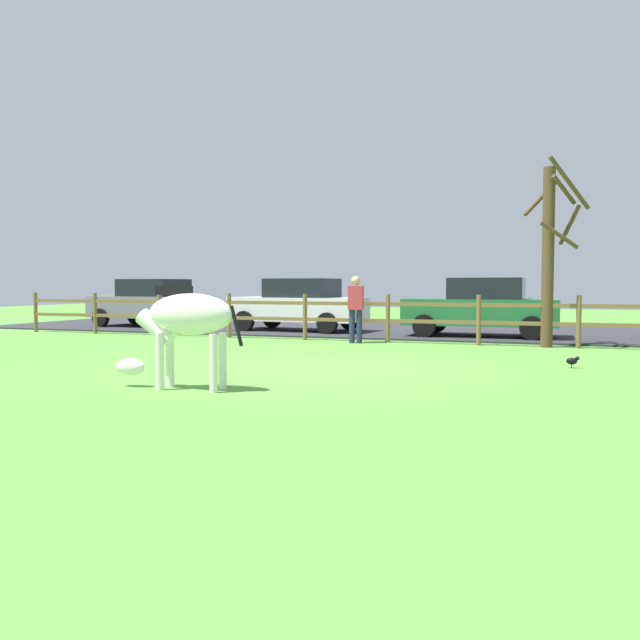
# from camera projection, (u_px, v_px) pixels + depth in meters

# --- Properties ---
(ground_plane) EXTENTS (60.00, 60.00, 0.00)m
(ground_plane) POSITION_uv_depth(u_px,v_px,m) (319.00, 366.00, 11.64)
(ground_plane) COLOR #549338
(parking_asphalt) EXTENTS (28.00, 7.40, 0.05)m
(parking_asphalt) POSITION_uv_depth(u_px,v_px,m) (423.00, 330.00, 20.37)
(parking_asphalt) COLOR #2D2D33
(parking_asphalt) RESTS_ON ground_plane
(paddock_fence) EXTENTS (22.08, 0.11, 1.19)m
(paddock_fence) POSITION_uv_depth(u_px,v_px,m) (388.00, 315.00, 16.30)
(paddock_fence) COLOR brown
(paddock_fence) RESTS_ON ground_plane
(bare_tree) EXTENTS (1.46, 1.55, 4.20)m
(bare_tree) POSITION_uv_depth(u_px,v_px,m) (550.00, 250.00, 14.96)
(bare_tree) COLOR #513A23
(bare_tree) RESTS_ON ground_plane
(zebra) EXTENTS (1.94, 0.55, 1.41)m
(zebra) POSITION_uv_depth(u_px,v_px,m) (185.00, 322.00, 8.97)
(zebra) COLOR white
(zebra) RESTS_ON ground_plane
(crow_on_grass) EXTENTS (0.21, 0.10, 0.20)m
(crow_on_grass) POSITION_uv_depth(u_px,v_px,m) (572.00, 361.00, 11.32)
(crow_on_grass) COLOR black
(crow_on_grass) RESTS_ON ground_plane
(parked_car_white) EXTENTS (4.13, 2.14, 1.56)m
(parked_car_white) POSITION_uv_depth(u_px,v_px,m) (299.00, 304.00, 19.82)
(parked_car_white) COLOR white
(parked_car_white) RESTS_ON parking_asphalt
(parked_car_green) EXTENTS (4.00, 1.89, 1.56)m
(parked_car_green) POSITION_uv_depth(u_px,v_px,m) (482.00, 307.00, 17.65)
(parked_car_green) COLOR #236B38
(parked_car_green) RESTS_ON parking_asphalt
(parked_car_grey) EXTENTS (4.12, 2.13, 1.56)m
(parked_car_grey) POSITION_uv_depth(u_px,v_px,m) (151.00, 302.00, 21.77)
(parked_car_grey) COLOR slate
(parked_car_grey) RESTS_ON parking_asphalt
(visitor_near_fence) EXTENTS (0.39, 0.27, 1.64)m
(visitor_near_fence) POSITION_uv_depth(u_px,v_px,m) (356.00, 306.00, 16.11)
(visitor_near_fence) COLOR #232847
(visitor_near_fence) RESTS_ON ground_plane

